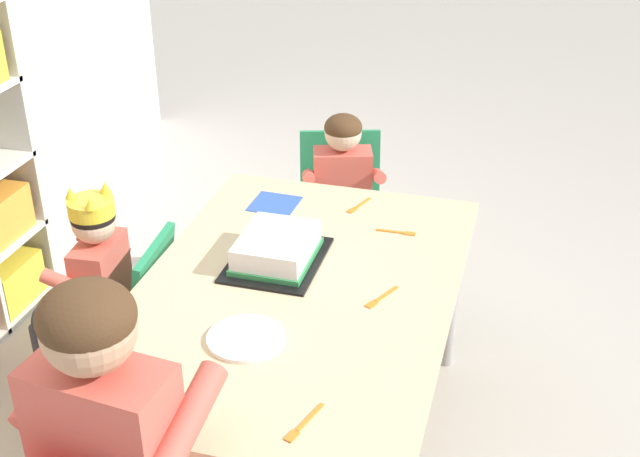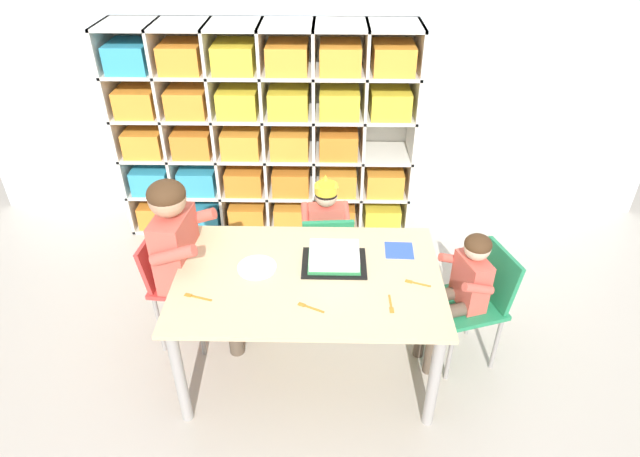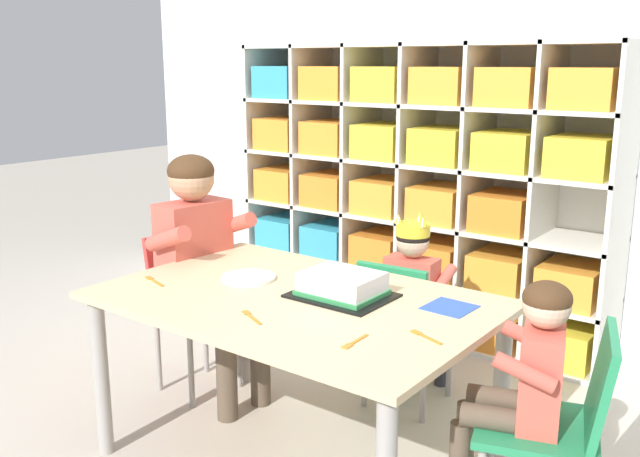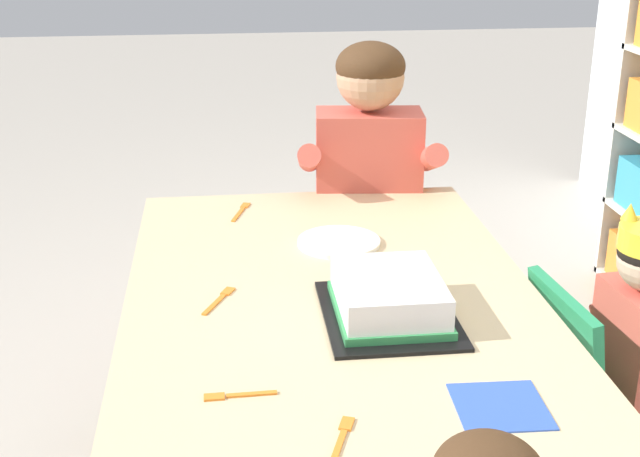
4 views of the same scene
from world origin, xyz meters
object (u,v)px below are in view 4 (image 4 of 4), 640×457
activity_table (332,324)px  adult_helper_seated (370,186)px  birthday_cake_on_tray (389,300)px  fork_scattered_mid_table (342,436)px  paper_plate_stack (339,242)px  fork_at_table_front_edge (220,299)px  classroom_chair_blue (600,401)px  fork_near_cake_tray (241,211)px  fork_by_napkin (235,395)px  classroom_chair_adult_side (366,242)px

activity_table → adult_helper_seated: adult_helper_seated is taller
birthday_cake_on_tray → fork_scattered_mid_table: 0.43m
paper_plate_stack → birthday_cake_on_tray: bearing=6.8°
activity_table → fork_at_table_front_edge: 0.25m
classroom_chair_blue → fork_scattered_mid_table: classroom_chair_blue is taller
classroom_chair_blue → adult_helper_seated: 0.88m
birthday_cake_on_tray → fork_near_cake_tray: birthday_cake_on_tray is taller
classroom_chair_blue → activity_table: bearing=76.8°
fork_near_cake_tray → fork_by_napkin: bearing=14.5°
activity_table → fork_scattered_mid_table: (0.53, -0.05, 0.08)m
fork_near_cake_tray → classroom_chair_blue: bearing=68.3°
fork_scattered_mid_table → fork_near_cake_tray: bearing=-153.5°
adult_helper_seated → birthday_cake_on_tray: size_ratio=3.17×
classroom_chair_adult_side → fork_scattered_mid_table: 1.32m
paper_plate_stack → fork_scattered_mid_table: 0.79m
fork_scattered_mid_table → paper_plate_stack: bearing=-167.6°
fork_scattered_mid_table → classroom_chair_adult_side: bearing=-171.4°
fork_by_napkin → classroom_chair_adult_side: bearing=68.7°
fork_by_napkin → fork_scattered_mid_table: 0.21m
fork_by_napkin → fork_at_table_front_edge: bearing=92.0°
classroom_chair_blue → adult_helper_seated: bearing=23.5°
adult_helper_seated → fork_at_table_front_edge: adult_helper_seated is taller
adult_helper_seated → fork_scattered_mid_table: bearing=-95.8°
classroom_chair_adult_side → fork_by_napkin: size_ratio=5.57×
adult_helper_seated → fork_near_cake_tray: size_ratio=7.43×
classroom_chair_blue → paper_plate_stack: bearing=52.2°
paper_plate_stack → fork_at_table_front_edge: (0.27, -0.29, -0.00)m
fork_near_cake_tray → activity_table: bearing=35.6°
classroom_chair_blue → fork_at_table_front_edge: size_ratio=5.03×
fork_at_table_front_edge → birthday_cake_on_tray: bearing=96.4°
birthday_cake_on_tray → fork_near_cake_tray: bearing=-157.3°
adult_helper_seated → paper_plate_stack: adult_helper_seated is taller
paper_plate_stack → fork_by_napkin: bearing=-22.1°
fork_by_napkin → fork_at_table_front_edge: size_ratio=0.97×
activity_table → fork_by_napkin: (0.39, -0.21, 0.08)m
activity_table → fork_near_cake_tray: size_ratio=9.47×
fork_by_napkin → fork_near_cake_tray: (-0.91, 0.04, 0.00)m
adult_helper_seated → fork_near_cake_tray: bearing=-155.2°
fork_near_cake_tray → fork_scattered_mid_table: size_ratio=1.13×
adult_helper_seated → fork_at_table_front_edge: (0.66, -0.43, -0.01)m
birthday_cake_on_tray → fork_by_napkin: birthday_cake_on_tray is taller
classroom_chair_blue → classroom_chair_adult_side: bearing=19.7°
classroom_chair_blue → adult_helper_seated: adult_helper_seated is taller
adult_helper_seated → birthday_cake_on_tray: adult_helper_seated is taller
birthday_cake_on_tray → adult_helper_seated: bearing=173.1°
adult_helper_seated → paper_plate_stack: size_ratio=5.21×
birthday_cake_on_tray → fork_scattered_mid_table: (0.40, -0.15, -0.03)m
activity_table → birthday_cake_on_tray: size_ratio=4.04×
activity_table → paper_plate_stack: (-0.26, 0.05, 0.08)m
adult_helper_seated → fork_scattered_mid_table: 1.20m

